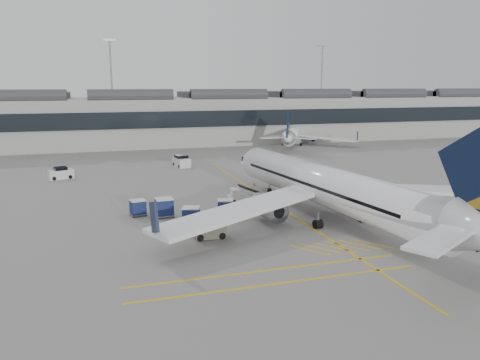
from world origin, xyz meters
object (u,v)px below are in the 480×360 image
object	(u,v)px
airliner_main	(331,188)
ramp_agent_a	(226,208)
belt_loader	(244,197)
ramp_agent_b	(233,212)
baggage_cart_a	(191,216)
pushback_tug	(210,230)

from	to	relation	value
airliner_main	ramp_agent_a	size ratio (longest dim) A/B	26.14
belt_loader	ramp_agent_b	xyz separation A→B (m)	(-3.38, -6.84, 0.18)
ramp_agent_b	belt_loader	bearing A→B (deg)	-128.35
airliner_main	belt_loader	bearing A→B (deg)	113.95
baggage_cart_a	ramp_agent_b	size ratio (longest dim) A/B	1.39
baggage_cart_a	pushback_tug	bearing A→B (deg)	-60.70
ramp_agent_a	ramp_agent_b	world-z (taller)	ramp_agent_a
belt_loader	baggage_cart_a	bearing A→B (deg)	-131.60
airliner_main	belt_loader	size ratio (longest dim) A/B	8.47
ramp_agent_a	airliner_main	bearing A→B (deg)	-60.66
ramp_agent_a	pushback_tug	distance (m)	7.80
baggage_cart_a	ramp_agent_b	world-z (taller)	baggage_cart_a
pushback_tug	ramp_agent_b	bearing A→B (deg)	55.73
airliner_main	ramp_agent_a	world-z (taller)	airliner_main
airliner_main	ramp_agent_a	xyz separation A→B (m)	(-9.80, 5.04, -2.59)
baggage_cart_a	ramp_agent_a	world-z (taller)	baggage_cart_a
baggage_cart_a	pushback_tug	world-z (taller)	baggage_cart_a
ramp_agent_a	pushback_tug	world-z (taller)	ramp_agent_a
baggage_cart_a	pushback_tug	xyz separation A→B (m)	(0.86, -4.21, -0.32)
airliner_main	pushback_tug	world-z (taller)	airliner_main
ramp_agent_b	pushback_tug	distance (m)	6.57
airliner_main	baggage_cart_a	size ratio (longest dim) A/B	19.89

